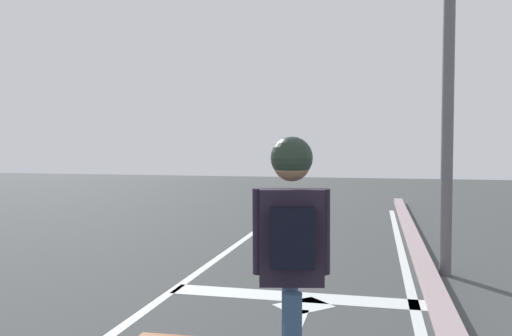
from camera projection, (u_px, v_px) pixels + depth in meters
The scene contains 6 objects.
lane_line_center at pixel (119, 329), 5.03m from camera, with size 0.12×20.00×0.01m, color silver.
stop_bar at pixel (295, 297), 6.11m from camera, with size 3.01×0.40×0.01m, color silver.
lane_arrow_stem at pixel (292, 332), 4.94m from camera, with size 0.16×1.40×0.01m, color silver.
lane_arrow_head at pixel (304, 306), 5.77m from camera, with size 0.56×0.44×0.01m, color silver.
skater at pixel (292, 238), 3.21m from camera, with size 0.48×0.65×1.78m.
traffic_signal_mast at pixel (371, 18), 7.22m from camera, with size 4.03×0.34×5.05m.
Camera 1 is at (2.51, 1.48, 1.80)m, focal length 36.28 mm.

